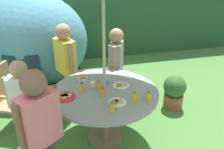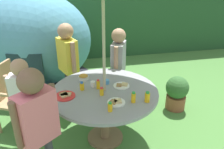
% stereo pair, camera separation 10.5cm
% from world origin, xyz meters
% --- Properties ---
extents(ground_plane, '(10.00, 10.00, 0.02)m').
position_xyz_m(ground_plane, '(0.00, 0.00, -0.01)').
color(ground_plane, '#477A38').
extents(hedge_backdrop, '(9.00, 0.70, 1.66)m').
position_xyz_m(hedge_backdrop, '(0.00, 3.32, 0.83)').
color(hedge_backdrop, '#234C28').
rests_on(hedge_backdrop, ground_plane).
extents(garden_table, '(1.34, 1.34, 0.75)m').
position_xyz_m(garden_table, '(0.00, 0.00, 0.63)').
color(garden_table, brown).
rests_on(garden_table, ground_plane).
extents(wooden_chair, '(0.59, 0.63, 0.95)m').
position_xyz_m(wooden_chair, '(-1.25, 0.57, 0.53)').
color(wooden_chair, tan).
rests_on(wooden_chair, ground_plane).
extents(dome_tent, '(2.44, 2.44, 1.76)m').
position_xyz_m(dome_tent, '(-0.96, 1.92, 0.87)').
color(dome_tent, teal).
rests_on(dome_tent, ground_plane).
extents(potted_plant, '(0.37, 0.37, 0.57)m').
position_xyz_m(potted_plant, '(1.27, 0.50, 0.30)').
color(potted_plant, brown).
rests_on(potted_plant, ground_plane).
extents(child_in_grey_shirt, '(0.31, 0.41, 1.31)m').
position_xyz_m(child_in_grey_shirt, '(0.37, 0.84, 0.83)').
color(child_in_grey_shirt, navy).
rests_on(child_in_grey_shirt, ground_plane).
extents(child_in_yellow_shirt, '(0.33, 0.44, 1.40)m').
position_xyz_m(child_in_yellow_shirt, '(-0.41, 0.94, 0.89)').
color(child_in_yellow_shirt, '#3F3F47').
rests_on(child_in_yellow_shirt, ground_plane).
extents(child_in_white_shirt, '(0.41, 0.21, 1.20)m').
position_xyz_m(child_in_white_shirt, '(-0.98, 0.14, 0.77)').
color(child_in_white_shirt, brown).
rests_on(child_in_white_shirt, ground_plane).
extents(child_in_pink_shirt, '(0.41, 0.38, 1.39)m').
position_xyz_m(child_in_pink_shirt, '(-0.75, -0.61, 0.89)').
color(child_in_pink_shirt, '#3F3F47').
rests_on(child_in_pink_shirt, ground_plane).
extents(snack_bowl, '(0.14, 0.14, 0.07)m').
position_xyz_m(snack_bowl, '(-0.23, 0.36, 0.79)').
color(snack_bowl, white).
rests_on(snack_bowl, garden_table).
extents(plate_front_edge, '(0.21, 0.21, 0.03)m').
position_xyz_m(plate_front_edge, '(0.24, 0.07, 0.76)').
color(plate_front_edge, white).
rests_on(plate_front_edge, garden_table).
extents(plate_far_right, '(0.21, 0.21, 0.03)m').
position_xyz_m(plate_far_right, '(0.08, -0.30, 0.76)').
color(plate_far_right, white).
rests_on(plate_far_right, garden_table).
extents(plate_center_front, '(0.25, 0.25, 0.03)m').
position_xyz_m(plate_center_front, '(-0.49, -0.04, 0.76)').
color(plate_center_front, red).
rests_on(plate_center_front, garden_table).
extents(juice_bottle_near_left, '(0.06, 0.06, 0.11)m').
position_xyz_m(juice_bottle_near_left, '(-0.27, 0.08, 0.80)').
color(juice_bottle_near_left, yellow).
rests_on(juice_bottle_near_left, garden_table).
extents(juice_bottle_near_right, '(0.06, 0.06, 0.13)m').
position_xyz_m(juice_bottle_near_right, '(0.44, -0.35, 0.81)').
color(juice_bottle_near_right, yellow).
rests_on(juice_bottle_near_right, garden_table).
extents(juice_bottle_far_left, '(0.05, 0.05, 0.13)m').
position_xyz_m(juice_bottle_far_left, '(-0.07, 0.07, 0.81)').
color(juice_bottle_far_left, yellow).
rests_on(juice_bottle_far_left, garden_table).
extents(juice_bottle_center_back, '(0.05, 0.05, 0.10)m').
position_xyz_m(juice_bottle_center_back, '(-0.05, -0.09, 0.80)').
color(juice_bottle_center_back, yellow).
rests_on(juice_bottle_center_back, garden_table).
extents(juice_bottle_mid_left, '(0.05, 0.05, 0.13)m').
position_xyz_m(juice_bottle_mid_left, '(0.28, -0.32, 0.81)').
color(juice_bottle_mid_left, yellow).
rests_on(juice_bottle_mid_left, garden_table).
extents(juice_bottle_mid_right, '(0.05, 0.05, 0.11)m').
position_xyz_m(juice_bottle_mid_right, '(-0.02, -0.45, 0.80)').
color(juice_bottle_mid_right, yellow).
rests_on(juice_bottle_mid_right, garden_table).
extents(cup_near, '(0.06, 0.06, 0.07)m').
position_xyz_m(cup_near, '(-0.13, 0.14, 0.79)').
color(cup_near, white).
rests_on(cup_near, garden_table).
extents(cup_far, '(0.07, 0.07, 0.06)m').
position_xyz_m(cup_far, '(0.06, 0.18, 0.78)').
color(cup_far, '#4C99D8').
rests_on(cup_far, garden_table).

